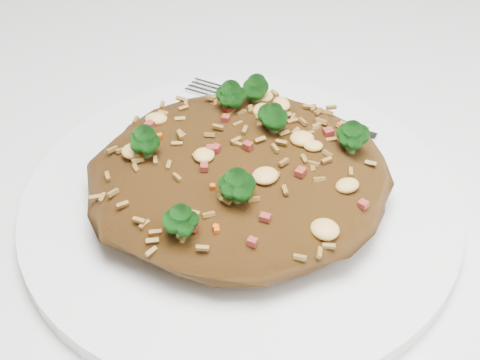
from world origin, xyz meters
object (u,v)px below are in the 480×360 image
(dining_table, at_px, (316,305))
(fork, at_px, (287,112))
(plate, at_px, (240,204))
(fried_rice, at_px, (240,166))

(dining_table, height_order, fork, fork)
(plate, bearing_deg, fried_rice, 76.38)
(plate, xyz_separation_m, fried_rice, (0.00, 0.00, 0.03))
(dining_table, relative_size, fork, 8.51)
(fried_rice, bearing_deg, plate, -103.62)
(fried_rice, distance_m, fork, 0.11)
(dining_table, xyz_separation_m, fried_rice, (-0.06, 0.02, 0.13))
(fried_rice, bearing_deg, dining_table, -19.59)
(dining_table, height_order, fried_rice, fried_rice)
(dining_table, distance_m, fried_rice, 0.14)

